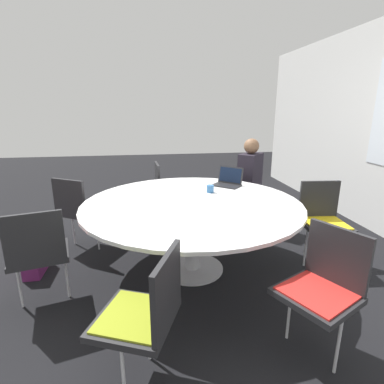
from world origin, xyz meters
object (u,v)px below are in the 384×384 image
chair_2 (79,207)px  chair_0 (251,185)px  chair_4 (146,310)px  chair_6 (323,216)px  chair_5 (323,282)px  person_0 (251,176)px  chair_3 (38,249)px  coffee_cup (210,189)px  chair_1 (167,187)px  laptop (228,181)px  handbag (36,259)px

chair_2 → chair_0: bearing=46.6°
chair_0 → chair_4: size_ratio=1.00×
chair_6 → chair_5: bearing=64.0°
chair_6 → person_0: 1.19m
chair_3 → coffee_cup: (-0.72, 1.55, 0.24)m
chair_2 → chair_4: (1.93, 0.75, 0.00)m
chair_1 → chair_5: (2.54, 0.83, 0.00)m
chair_3 → person_0: (-1.46, 2.27, 0.19)m
chair_5 → chair_6: bearing=-58.3°
chair_5 → person_0: 2.26m
chair_1 → chair_3: size_ratio=1.00×
chair_1 → chair_5: size_ratio=1.00×
chair_1 → chair_4: (2.64, -0.30, 0.00)m
chair_1 → chair_5: bearing=14.4°
chair_5 → person_0: size_ratio=0.71×
laptop → handbag: (0.39, -2.08, -0.64)m
chair_2 → handbag: size_ratio=2.42×
chair_4 → handbag: chair_4 is taller
chair_5 → handbag: (-1.37, -2.24, -0.39)m
chair_3 → person_0: bearing=18.0°
chair_0 → chair_2: size_ratio=1.00×
handbag → chair_6: bearing=85.3°
chair_0 → handbag: chair_0 is taller
chair_2 → coffee_cup: chair_2 is taller
laptop → coffee_cup: size_ratio=4.70×
chair_1 → chair_4: bearing=-10.2°
chair_0 → chair_6: same height
chair_0 → chair_6: 1.37m
coffee_cup → handbag: 1.92m
chair_6 → chair_3: bearing=12.9°
chair_2 → chair_5: (1.83, 1.88, 0.00)m
chair_4 → laptop: (-1.86, 0.98, 0.26)m
chair_5 → chair_6: same height
chair_3 → handbag: bearing=99.1°
chair_6 → person_0: bearing=-64.8°
laptop → chair_4: bearing=-75.5°
chair_6 → laptop: (-0.64, -0.84, 0.26)m
chair_5 → laptop: (-1.76, -0.16, 0.26)m
laptop → chair_3: bearing=-109.4°
laptop → chair_5: bearing=-42.8°
chair_1 → person_0: bearing=70.8°
chair_5 → laptop: laptop is taller
chair_4 → chair_5: 1.14m
chair_0 → chair_1: bearing=-51.5°
chair_3 → laptop: bearing=13.7°
coffee_cup → person_0: bearing=135.6°
chair_4 → laptop: size_ratio=2.33×
laptop → chair_6: bearing=5.2°
chair_1 → handbag: chair_1 is taller
chair_2 → chair_5: 2.62m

